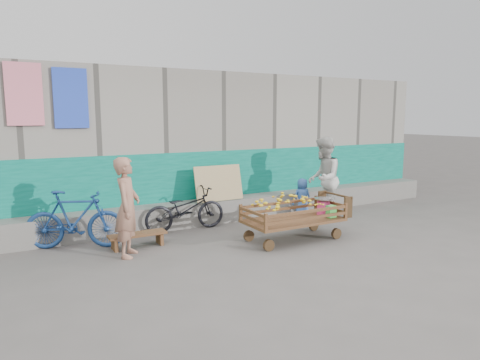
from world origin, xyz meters
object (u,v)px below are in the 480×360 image
vendor_man (127,207)px  woman (323,178)px  bench (138,237)px  bicycle_blue (75,220)px  banana_cart (292,210)px  child (302,198)px  bicycle_dark (185,209)px

vendor_man → woman: woman is taller
bench → woman: woman is taller
vendor_man → woman: (4.11, 0.41, 0.09)m
bicycle_blue → woman: bearing=-70.7°
woman → banana_cart: bearing=-11.9°
bicycle_blue → vendor_man: bearing=-117.5°
bicycle_blue → child: bearing=-66.4°
woman → bicycle_blue: (-4.75, 0.38, -0.37)m
child → bench: bearing=15.2°
banana_cart → bicycle_blue: bearing=157.9°
vendor_man → child: bearing=-50.4°
banana_cart → child: 1.79m
bench → woman: size_ratio=0.55×
child → bicycle_blue: size_ratio=0.52×
bench → bicycle_dark: bearing=28.3°
bicycle_dark → bicycle_blue: (-1.93, -0.15, 0.07)m
bicycle_blue → bench: bearing=-91.9°
banana_cart → woman: 1.78m
banana_cart → woman: size_ratio=1.08×
banana_cart → bicycle_dark: bearing=132.2°
bicycle_dark → banana_cart: bearing=-137.2°
banana_cart → bicycle_blue: 3.53m
bench → bicycle_blue: bicycle_blue is taller
banana_cart → child: bearing=47.0°
bench → vendor_man: 0.73m
bench → bicycle_blue: bearing=154.2°
vendor_man → bicycle_dark: size_ratio=0.98×
vendor_man → woman: bearing=-55.9°
vendor_man → bicycle_blue: size_ratio=0.96×
banana_cart → bicycle_dark: 2.00m
vendor_man → bicycle_dark: bearing=-25.7°
bench → vendor_man: (-0.24, -0.37, 0.58)m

